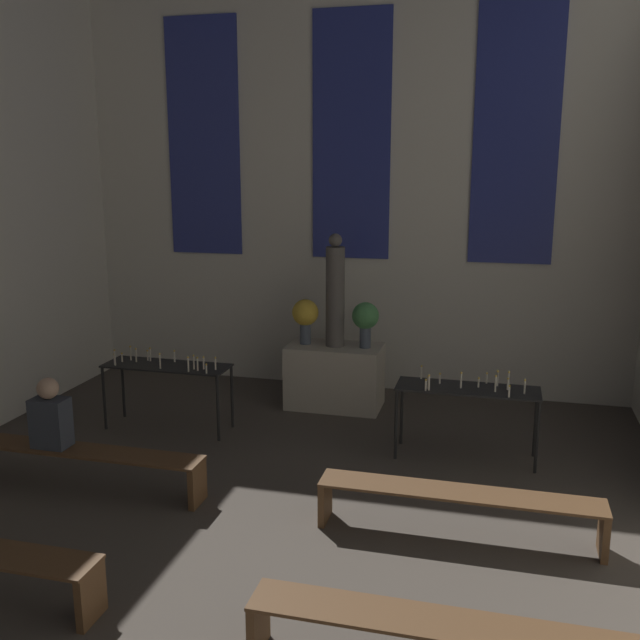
{
  "coord_description": "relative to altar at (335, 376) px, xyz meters",
  "views": [
    {
      "loc": [
        2.1,
        1.64,
        3.26
      ],
      "look_at": [
        0.0,
        9.8,
        1.37
      ],
      "focal_mm": 40.0,
      "sensor_mm": 36.0,
      "label": 1
    }
  ],
  "objects": [
    {
      "name": "wall_back",
      "position": [
        0.0,
        1.0,
        2.59
      ],
      "size": [
        8.05,
        0.16,
        5.97
      ],
      "color": "silver",
      "rests_on": "ground_plane"
    },
    {
      "name": "altar",
      "position": [
        0.0,
        0.0,
        0.0
      ],
      "size": [
        1.26,
        0.7,
        0.85
      ],
      "color": "#BCB29E",
      "rests_on": "ground_plane"
    },
    {
      "name": "statue",
      "position": [
        0.0,
        0.0,
        1.13
      ],
      "size": [
        0.25,
        0.25,
        1.5
      ],
      "color": "#5B5651",
      "rests_on": "altar"
    },
    {
      "name": "flower_vase_left",
      "position": [
        -0.41,
        0.0,
        0.82
      ],
      "size": [
        0.35,
        0.35,
        0.61
      ],
      "color": "#4C5666",
      "rests_on": "altar"
    },
    {
      "name": "flower_vase_right",
      "position": [
        0.41,
        0.0,
        0.82
      ],
      "size": [
        0.35,
        0.35,
        0.61
      ],
      "color": "#4C5666",
      "rests_on": "altar"
    },
    {
      "name": "candle_rack_left",
      "position": [
        -1.81,
        -1.31,
        0.31
      ],
      "size": [
        1.56,
        0.51,
        1.02
      ],
      "color": "black",
      "rests_on": "ground_plane"
    },
    {
      "name": "candle_rack_right",
      "position": [
        1.81,
        -1.3,
        0.31
      ],
      "size": [
        1.56,
        0.51,
        1.02
      ],
      "color": "black",
      "rests_on": "ground_plane"
    },
    {
      "name": "pew_third_right",
      "position": [
        1.85,
        -4.95,
        -0.09
      ],
      "size": [
        2.48,
        0.36,
        0.43
      ],
      "color": "brown",
      "rests_on": "ground_plane"
    },
    {
      "name": "pew_back_left",
      "position": [
        -1.85,
        -3.09,
        -0.09
      ],
      "size": [
        2.48,
        0.36,
        0.43
      ],
      "color": "brown",
      "rests_on": "ground_plane"
    },
    {
      "name": "pew_back_right",
      "position": [
        1.85,
        -3.09,
        -0.09
      ],
      "size": [
        2.48,
        0.36,
        0.43
      ],
      "color": "brown",
      "rests_on": "ground_plane"
    },
    {
      "name": "person_seated",
      "position": [
        -2.21,
        -3.09,
        0.33
      ],
      "size": [
        0.36,
        0.24,
        0.72
      ],
      "color": "#383D47",
      "rests_on": "pew_back_left"
    }
  ]
}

